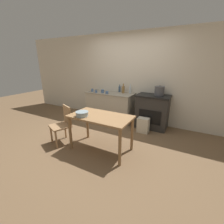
# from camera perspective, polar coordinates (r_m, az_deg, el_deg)

# --- Properties ---
(ground_plane) EXTENTS (14.00, 14.00, 0.00)m
(ground_plane) POSITION_cam_1_polar(r_m,az_deg,el_deg) (3.60, -3.53, -10.56)
(ground_plane) COLOR brown
(wall_back) EXTENTS (8.00, 0.07, 2.55)m
(wall_back) POSITION_cam_1_polar(r_m,az_deg,el_deg) (4.58, 6.94, 12.55)
(wall_back) COLOR beige
(wall_back) RESTS_ON ground_plane
(counter_cabinet) EXTENTS (1.45, 0.62, 0.86)m
(counter_cabinet) POSITION_cam_1_polar(r_m,az_deg,el_deg) (4.67, -0.74, 2.23)
(counter_cabinet) COLOR #B2A893
(counter_cabinet) RESTS_ON ground_plane
(stove) EXTENTS (0.86, 0.57, 0.91)m
(stove) POSITION_cam_1_polar(r_m,az_deg,el_deg) (4.23, 15.11, 0.20)
(stove) COLOR #2D2B28
(stove) RESTS_ON ground_plane
(work_table) EXTENTS (1.22, 0.67, 0.75)m
(work_table) POSITION_cam_1_polar(r_m,az_deg,el_deg) (2.97, -4.35, -3.38)
(work_table) COLOR #997047
(work_table) RESTS_ON ground_plane
(chair) EXTENTS (0.52, 0.52, 0.84)m
(chair) POSITION_cam_1_polar(r_m,az_deg,el_deg) (3.50, -18.17, -4.22)
(chair) COLOR #A87F56
(chair) RESTS_ON ground_plane
(flour_sack) EXTENTS (0.29, 0.20, 0.39)m
(flour_sack) POSITION_cam_1_polar(r_m,az_deg,el_deg) (3.96, 11.78, -4.92)
(flour_sack) COLOR beige
(flour_sack) RESTS_ON ground_plane
(stock_pot) EXTENTS (0.26, 0.26, 0.26)m
(stock_pot) POSITION_cam_1_polar(r_m,az_deg,el_deg) (4.09, 17.61, 7.68)
(stock_pot) COLOR #4C4C51
(stock_pot) RESTS_ON stove
(mixing_bowl_large) EXTENTS (0.25, 0.25, 0.09)m
(mixing_bowl_large) POSITION_cam_1_polar(r_m,az_deg,el_deg) (2.94, -11.33, -0.62)
(mixing_bowl_large) COLOR #93A8B2
(mixing_bowl_large) RESTS_ON work_table
(bottle_far_left) EXTENTS (0.08, 0.08, 0.28)m
(bottle_far_left) POSITION_cam_1_polar(r_m,az_deg,el_deg) (4.50, 4.32, 8.58)
(bottle_far_left) COLOR olive
(bottle_far_left) RESTS_ON counter_cabinet
(bottle_left) EXTENTS (0.06, 0.06, 0.28)m
(bottle_left) POSITION_cam_1_polar(r_m,az_deg,el_deg) (4.47, 6.93, 8.46)
(bottle_left) COLOR silver
(bottle_left) RESTS_ON counter_cabinet
(bottle_mid_left) EXTENTS (0.06, 0.06, 0.22)m
(bottle_mid_left) POSITION_cam_1_polar(r_m,az_deg,el_deg) (4.67, 2.87, 8.72)
(bottle_mid_left) COLOR #3D5675
(bottle_mid_left) RESTS_ON counter_cabinet
(cup_center_left) EXTENTS (0.08, 0.08, 0.09)m
(cup_center_left) POSITION_cam_1_polar(r_m,az_deg,el_deg) (4.55, -3.61, 7.94)
(cup_center_left) COLOR #4C6B99
(cup_center_left) RESTS_ON counter_cabinet
(cup_center) EXTENTS (0.07, 0.07, 0.08)m
(cup_center) POSITION_cam_1_polar(r_m,az_deg,el_deg) (4.58, -6.08, 7.84)
(cup_center) COLOR #4C6B99
(cup_center) RESTS_ON counter_cabinet
(cup_center_right) EXTENTS (0.09, 0.09, 0.08)m
(cup_center_right) POSITION_cam_1_polar(r_m,az_deg,el_deg) (4.40, -1.94, 7.47)
(cup_center_right) COLOR #4C6B99
(cup_center_right) RESTS_ON counter_cabinet
(cup_mid_right) EXTENTS (0.07, 0.07, 0.09)m
(cup_mid_right) POSITION_cam_1_polar(r_m,az_deg,el_deg) (4.77, -7.50, 8.28)
(cup_mid_right) COLOR #4C6B99
(cup_mid_right) RESTS_ON counter_cabinet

